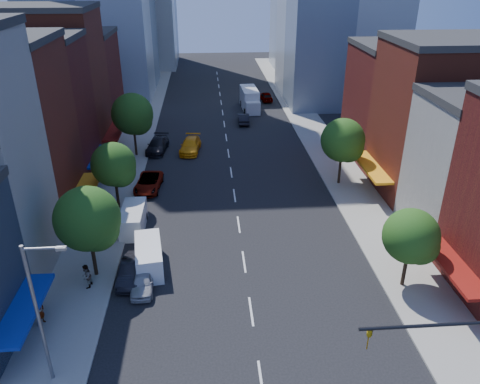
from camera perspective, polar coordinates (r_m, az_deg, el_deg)
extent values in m
plane|color=black|center=(29.15, 2.59, -21.99)|extent=(220.00, 220.00, 0.00)
cube|color=gray|center=(63.86, -12.94, 5.69)|extent=(5.00, 120.00, 0.15)
cube|color=gray|center=(64.89, 9.55, 6.33)|extent=(5.00, 120.00, 0.15)
cube|color=#581616|center=(53.56, -24.40, 8.46)|extent=(12.00, 8.00, 15.00)
cube|color=maroon|center=(61.10, -22.12, 11.81)|extent=(12.00, 9.00, 17.00)
cube|color=#581616|center=(70.42, -19.72, 12.21)|extent=(12.00, 10.00, 13.00)
cube|color=maroon|center=(51.33, 23.62, 7.90)|extent=(12.00, 10.00, 15.00)
cube|color=#581616|center=(60.24, 19.32, 10.09)|extent=(12.00, 10.00, 13.00)
cylinder|color=black|center=(22.50, 23.09, -14.69)|extent=(7.00, 0.16, 0.16)
imported|color=gold|center=(21.78, 15.43, -16.94)|extent=(0.22, 0.18, 1.10)
cylinder|color=slate|center=(28.09, -23.37, -13.79)|extent=(0.20, 0.20, 9.00)
cylinder|color=slate|center=(25.36, -22.94, -6.35)|extent=(2.00, 0.14, 0.14)
cube|color=slate|center=(25.10, -20.97, -6.45)|extent=(0.50, 0.25, 0.18)
cylinder|color=black|center=(37.13, -17.48, -7.06)|extent=(0.28, 0.28, 3.92)
sphere|color=#234F16|center=(35.66, -18.11, -3.09)|extent=(4.80, 4.80, 4.80)
sphere|color=#234F16|center=(35.60, -17.12, -4.29)|extent=(3.36, 3.36, 3.36)
cylinder|color=black|center=(46.59, -14.78, 0.18)|extent=(0.28, 0.28, 3.64)
sphere|color=#234F16|center=(45.50, -15.17, 3.27)|extent=(4.20, 4.20, 4.20)
sphere|color=#234F16|center=(45.37, -14.40, 2.40)|extent=(2.94, 2.94, 2.94)
cylinder|color=black|center=(59.26, -12.69, 6.35)|extent=(0.28, 0.28, 4.20)
sphere|color=#234F16|center=(58.30, -12.99, 9.26)|extent=(5.00, 5.00, 5.00)
sphere|color=#234F16|center=(58.14, -12.36, 8.50)|extent=(3.50, 3.50, 3.50)
cylinder|color=black|center=(36.60, 19.51, -8.45)|extent=(0.28, 0.28, 3.36)
sphere|color=#234F16|center=(35.29, 20.12, -5.06)|extent=(4.00, 4.00, 4.00)
sphere|color=#234F16|center=(35.61, 21.04, -6.07)|extent=(2.80, 2.80, 2.80)
cylinder|color=black|center=(51.32, 12.11, 3.11)|extent=(0.28, 0.28, 3.92)
sphere|color=#234F16|center=(50.28, 12.42, 6.20)|extent=(4.60, 4.60, 4.60)
sphere|color=#234F16|center=(50.42, 13.09, 5.33)|extent=(3.22, 3.22, 3.22)
imported|color=#A7A7AC|center=(35.70, -11.74, -10.56)|extent=(1.61, 3.98, 1.36)
imported|color=black|center=(36.82, -12.99, -9.30)|extent=(1.97, 4.68, 1.50)
imported|color=#999999|center=(50.45, -11.08, 1.11)|extent=(2.93, 5.60, 1.51)
imported|color=black|center=(60.80, -10.02, 5.66)|extent=(2.97, 5.84, 1.62)
cube|color=white|center=(37.62, -11.04, -7.72)|extent=(2.63, 5.16, 2.07)
cube|color=black|center=(35.89, -10.96, -8.96)|extent=(1.95, 1.23, 0.89)
cylinder|color=black|center=(36.65, -12.25, -10.18)|extent=(0.35, 0.78, 0.75)
cylinder|color=black|center=(36.62, -9.44, -9.93)|extent=(0.35, 0.78, 0.75)
cylinder|color=black|center=(39.42, -12.35, -7.33)|extent=(0.35, 0.78, 0.75)
cylinder|color=black|center=(39.40, -9.75, -7.09)|extent=(0.35, 0.78, 0.75)
cube|color=silver|center=(43.08, -12.88, -3.25)|extent=(1.98, 4.89, 2.05)
cube|color=black|center=(41.35, -13.26, -4.15)|extent=(1.81, 0.99, 0.88)
cylinder|color=black|center=(42.16, -14.27, -5.18)|extent=(0.25, 0.74, 0.74)
cylinder|color=black|center=(41.86, -11.90, -5.15)|extent=(0.25, 0.74, 0.74)
cylinder|color=black|center=(44.99, -13.62, -2.99)|extent=(0.25, 0.74, 0.74)
cylinder|color=black|center=(44.71, -11.40, -2.94)|extent=(0.25, 0.74, 0.74)
imported|color=#FDA00D|center=(60.06, -6.07, 5.66)|extent=(2.96, 5.85, 1.63)
imported|color=black|center=(70.82, 0.42, 8.95)|extent=(1.70, 4.56, 1.49)
imported|color=#999999|center=(83.23, 3.19, 11.56)|extent=(2.09, 4.64, 1.55)
cube|color=silver|center=(78.46, 1.15, 11.34)|extent=(2.74, 6.73, 3.26)
cube|color=silver|center=(74.90, 1.56, 10.20)|extent=(2.32, 1.93, 2.04)
cylinder|color=black|center=(75.71, 0.61, 9.86)|extent=(0.35, 0.93, 0.92)
cylinder|color=black|center=(76.02, 2.31, 9.91)|extent=(0.35, 0.93, 0.92)
cylinder|color=black|center=(80.09, 0.18, 10.78)|extent=(0.35, 0.93, 0.92)
cylinder|color=black|center=(80.38, 1.80, 10.83)|extent=(0.35, 0.93, 0.92)
imported|color=#999999|center=(34.29, -23.18, -13.30)|extent=(0.65, 0.80, 1.89)
imported|color=#999999|center=(36.49, -18.23, -9.75)|extent=(0.83, 1.01, 1.89)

